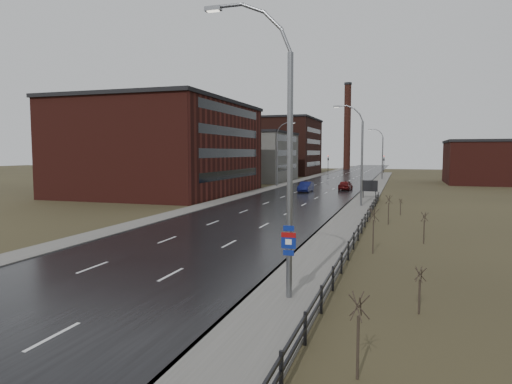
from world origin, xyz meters
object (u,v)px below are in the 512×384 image
Objects in this scene: streetlight_main at (282,153)px; billboard at (370,187)px; car_near at (306,187)px; car_far at (345,186)px.

streetlight_main reaches higher than billboard.
car_near is (-10.01, 7.90, -0.90)m from billboard.
streetlight_main is 51.85m from car_near.
car_far is (-4.65, 13.31, -0.90)m from billboard.
streetlight_main is 4.87× the size of billboard.
streetlight_main reaches higher than car_far.
streetlight_main is 43.05m from billboard.
car_near is (-9.38, 50.72, -5.27)m from streetlight_main.
billboard is at bearing -37.40° from car_near.
billboard is 0.54× the size of car_far.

